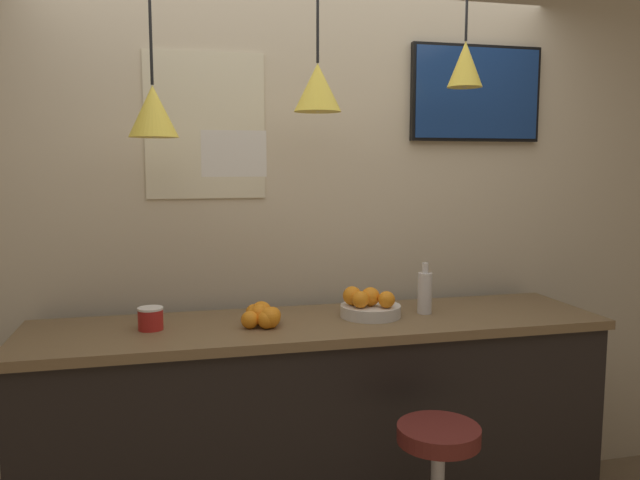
{
  "coord_description": "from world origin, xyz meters",
  "views": [
    {
      "loc": [
        -0.62,
        -1.93,
        1.69
      ],
      "look_at": [
        0.0,
        0.63,
        1.38
      ],
      "focal_mm": 35.0,
      "sensor_mm": 36.0,
      "label": 1
    }
  ],
  "objects_px": {
    "spread_jar": "(151,318)",
    "juice_bottle": "(425,292)",
    "fruit_bowl": "(369,306)",
    "mounted_tv": "(476,93)"
  },
  "relations": [
    {
      "from": "juice_bottle",
      "to": "mounted_tv",
      "type": "height_order",
      "value": "mounted_tv"
    },
    {
      "from": "juice_bottle",
      "to": "spread_jar",
      "type": "height_order",
      "value": "juice_bottle"
    },
    {
      "from": "fruit_bowl",
      "to": "mounted_tv",
      "type": "distance_m",
      "value": 1.23
    },
    {
      "from": "fruit_bowl",
      "to": "mounted_tv",
      "type": "relative_size",
      "value": 0.39
    },
    {
      "from": "juice_bottle",
      "to": "mounted_tv",
      "type": "relative_size",
      "value": 0.33
    },
    {
      "from": "fruit_bowl",
      "to": "juice_bottle",
      "type": "distance_m",
      "value": 0.27
    },
    {
      "from": "juice_bottle",
      "to": "spread_jar",
      "type": "bearing_deg",
      "value": 180.0
    },
    {
      "from": "spread_jar",
      "to": "juice_bottle",
      "type": "bearing_deg",
      "value": 0.0
    },
    {
      "from": "fruit_bowl",
      "to": "juice_bottle",
      "type": "relative_size",
      "value": 1.16
    },
    {
      "from": "spread_jar",
      "to": "mounted_tv",
      "type": "distance_m",
      "value": 1.91
    }
  ]
}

